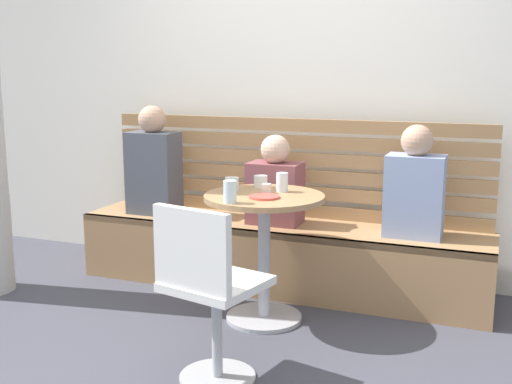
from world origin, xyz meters
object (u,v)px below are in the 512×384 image
object	(u,v)px
cup_glass_short	(232,184)
plate_small	(264,197)
person_child_left	(415,188)
person_child_middle	(275,185)
cup_glass_tall	(230,192)
booth_bench	(278,255)
cup_espresso_small	(266,188)
cafe_table	(264,233)
cup_ceramic_white	(261,181)
person_adult	(154,166)
white_chair	(208,288)
cup_water_clear	(282,182)

from	to	relation	value
cup_glass_short	plate_small	distance (m)	0.27
plate_small	person_child_left	bearing A→B (deg)	40.75
person_child_middle	cup_glass_tall	xyz separation A→B (m)	(0.04, -0.81, 0.11)
booth_bench	cup_espresso_small	xyz separation A→B (m)	(0.10, -0.50, 0.55)
cup_glass_short	person_child_middle	bearing A→B (deg)	80.78
cup_espresso_small	cup_glass_tall	bearing A→B (deg)	-104.74
person_child_middle	cafe_table	bearing A→B (deg)	-76.49
cup_espresso_small	cup_ceramic_white	bearing A→B (deg)	120.94
booth_bench	cup_glass_short	size ratio (longest dim) A/B	33.75
cafe_table	person_adult	size ratio (longest dim) A/B	0.99
white_chair	person_child_middle	world-z (taller)	person_child_middle
booth_bench	cup_ceramic_white	bearing A→B (deg)	-89.15
cup_glass_tall	cup_glass_short	bearing A→B (deg)	111.99
person_child_left	cup_espresso_small	distance (m)	0.91
cafe_table	white_chair	xyz separation A→B (m)	(0.04, -0.81, -0.05)
cup_glass_short	plate_small	xyz separation A→B (m)	(0.24, -0.12, -0.03)
cup_glass_tall	person_child_middle	bearing A→B (deg)	92.93
person_child_left	cup_ceramic_white	bearing A→B (deg)	-158.62
cafe_table	person_adult	bearing A→B (deg)	153.16
cup_water_clear	plate_small	xyz separation A→B (m)	(-0.03, -0.20, -0.05)
person_child_left	person_child_middle	bearing A→B (deg)	-179.95
cafe_table	cup_glass_tall	distance (m)	0.40
booth_bench	white_chair	size ratio (longest dim) A/B	3.18
white_chair	cup_espresso_small	distance (m)	0.91
cup_glass_short	cup_water_clear	xyz separation A→B (m)	(0.28, 0.09, 0.02)
cup_glass_tall	plate_small	bearing A→B (deg)	57.85
person_adult	plate_small	bearing A→B (deg)	-29.69
plate_small	person_child_middle	bearing A→B (deg)	104.59
white_chair	person_adult	bearing A→B (deg)	128.45
white_chair	person_child_middle	distance (m)	1.38
cup_ceramic_white	cup_glass_tall	size ratio (longest dim) A/B	0.67
cup_water_clear	cafe_table	bearing A→B (deg)	-118.23
white_chair	cup_glass_short	xyz separation A→B (m)	(-0.25, 0.84, 0.32)
white_chair	booth_bench	bearing A→B (deg)	96.04
white_chair	plate_small	world-z (taller)	white_chair
person_adult	person_child_middle	xyz separation A→B (m)	(0.89, 0.02, -0.08)
person_child_left	cup_glass_tall	size ratio (longest dim) A/B	5.61
person_child_left	plate_small	size ratio (longest dim) A/B	3.96
cup_glass_tall	cup_water_clear	world-z (taller)	cup_glass_tall
white_chair	cup_water_clear	distance (m)	0.99
cafe_table	white_chair	bearing A→B (deg)	-87.33
white_chair	cup_water_clear	bearing A→B (deg)	88.39
person_child_left	cup_espresso_small	size ratio (longest dim) A/B	12.02
person_adult	cup_water_clear	distance (m)	1.15
person_child_left	cup_water_clear	world-z (taller)	person_child_left
person_adult	cup_ceramic_white	size ratio (longest dim) A/B	9.35
person_adult	cup_ceramic_white	distance (m)	0.97
cafe_table	cup_water_clear	distance (m)	0.31
person_child_left	person_child_middle	size ratio (longest dim) A/B	1.16
person_adult	person_child_middle	bearing A→B (deg)	1.58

